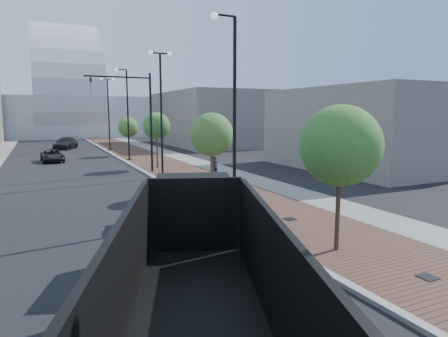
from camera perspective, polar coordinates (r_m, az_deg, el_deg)
name	(u,v)px	position (r m, az deg, el deg)	size (l,w,h in m)	color
ground	(396,315)	(11.02, 23.68, -18.86)	(220.00, 220.00, 0.00)	black
sidewalk	(143,154)	(47.88, -11.60, 2.13)	(7.00, 140.00, 0.12)	#4C2D23
concrete_strip	(165,153)	(48.58, -8.50, 2.29)	(2.40, 140.00, 0.13)	slate
curb	(113,155)	(47.20, -15.73, 1.92)	(0.30, 140.00, 0.14)	gray
dump_truck	(196,263)	(9.50, -4.08, -13.51)	(6.69, 13.33, 3.26)	black
white_sedan	(168,214)	(16.48, -8.05, -6.51)	(1.58, 4.52, 1.49)	white
dark_car_mid	(52,156)	(42.98, -23.61, 1.69)	(2.00, 4.33, 1.20)	black
dark_car_far	(66,143)	(57.76, -21.96, 3.41)	(2.16, 5.31, 1.54)	black
pedestrian	(214,166)	(30.55, -1.40, 0.35)	(0.56, 0.37, 1.54)	black
streetlight_1	(232,124)	(18.23, 1.22, 6.41)	(1.44, 0.56, 9.21)	black
streetlight_2	(161,114)	(29.49, -9.07, 7.87)	(1.72, 0.56, 9.28)	black
streetlight_3	(127,118)	(41.14, -13.89, 7.09)	(1.44, 0.56, 9.21)	black
streetlight_4	(109,113)	(52.97, -16.37, 7.68)	(1.72, 0.56, 9.28)	black
traffic_mast	(140,111)	(32.17, -12.13, 8.09)	(5.09, 0.20, 8.00)	black
tree_0	(341,146)	(13.92, 16.59, 3.15)	(2.77, 2.77, 5.15)	#382619
tree_1	(212,135)	(23.30, -1.72, 4.93)	(2.58, 2.56, 4.89)	#382619
tree_2	(157,126)	(34.63, -9.68, 6.08)	(2.40, 2.35, 4.93)	#382619
tree_3	(129,127)	(46.32, -13.66, 5.82)	(2.32, 2.25, 4.38)	#382619
convention_center	(67,108)	(91.51, -21.84, 8.20)	(50.00, 30.00, 50.00)	#A7ACB1
commercial_block_ne	(207,119)	(61.08, -2.41, 7.24)	(12.00, 22.00, 8.00)	slate
commercial_block_e	(360,129)	(36.75, 19.15, 5.48)	(10.00, 16.00, 7.00)	slate
utility_cover_0	(428,277)	(13.27, 27.43, -13.79)	(0.50, 0.50, 0.02)	black
utility_cover_1	(290,219)	(18.10, 9.50, -7.22)	(0.50, 0.50, 0.02)	black
utility_cover_2	(200,181)	(27.64, -3.53, -1.83)	(0.50, 0.50, 0.02)	black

